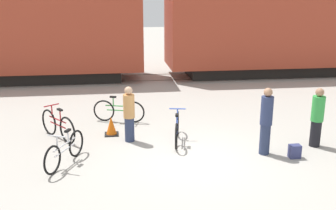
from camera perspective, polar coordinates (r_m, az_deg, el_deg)
ground_plane at (r=9.93m, az=3.98°, el=-7.79°), size 80.00×80.00×0.00m
freight_train at (r=18.99m, az=-1.96°, el=12.80°), size 26.96×3.03×5.63m
rail_near at (r=18.68m, az=-1.66°, el=3.60°), size 38.96×0.07×0.01m
rail_far at (r=20.07m, az=-2.08°, el=4.46°), size 38.96×0.07×0.01m
bicycle_green at (r=12.65m, az=-7.15°, el=-0.82°), size 1.63×0.57×0.87m
bicycle_silver at (r=9.76m, az=-14.75°, el=-6.40°), size 0.76×1.63×0.85m
bicycle_blue at (r=10.87m, az=1.31°, el=-3.47°), size 0.48×1.78×0.88m
bicycle_maroon at (r=11.47m, az=-15.69°, el=-2.88°), size 1.11×1.44×0.96m
person_in_navy at (r=10.19m, az=14.05°, el=-2.26°), size 0.31×0.31×1.74m
person_in_tan at (r=10.84m, az=-5.66°, el=-1.32°), size 0.31×0.31×1.56m
person_in_green at (r=11.16m, az=20.83°, el=-1.71°), size 0.33×0.33×1.61m
backpack at (r=10.40m, az=17.91°, el=-6.41°), size 0.28×0.20×0.34m
traffic_cone at (r=11.55m, az=-8.23°, el=-3.10°), size 0.40×0.40×0.55m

